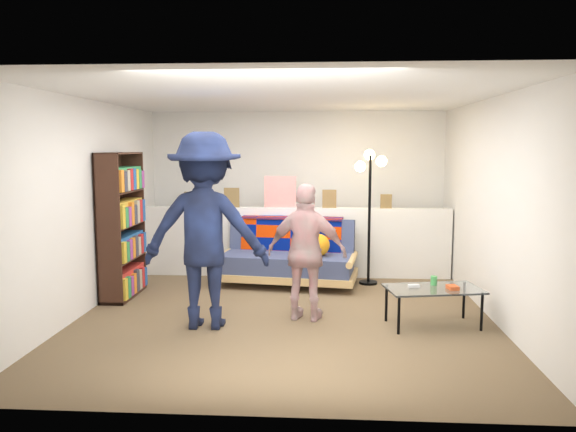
# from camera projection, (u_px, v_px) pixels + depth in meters

# --- Properties ---
(ground) EXTENTS (5.00, 5.00, 0.00)m
(ground) POSITION_uv_depth(u_px,v_px,m) (286.00, 312.00, 6.37)
(ground) COLOR brown
(ground) RESTS_ON ground
(room_shell) EXTENTS (4.60, 5.05, 2.45)m
(room_shell) POSITION_uv_depth(u_px,v_px,m) (288.00, 163.00, 6.63)
(room_shell) COLOR silver
(room_shell) RESTS_ON ground
(half_wall_ledge) EXTENTS (4.45, 0.15, 1.00)m
(half_wall_ledge) POSITION_uv_depth(u_px,v_px,m) (294.00, 242.00, 8.09)
(half_wall_ledge) COLOR silver
(half_wall_ledge) RESTS_ON ground
(ledge_decor) EXTENTS (2.97, 0.02, 0.45)m
(ledge_decor) POSITION_uv_depth(u_px,v_px,m) (278.00, 195.00, 8.00)
(ledge_decor) COLOR brown
(ledge_decor) RESTS_ON half_wall_ledge
(futon_sofa) EXTENTS (1.95, 1.12, 0.79)m
(futon_sofa) POSITION_uv_depth(u_px,v_px,m) (289.00, 257.00, 7.63)
(futon_sofa) COLOR tan
(futon_sofa) RESTS_ON ground
(bookshelf) EXTENTS (0.30, 0.90, 1.80)m
(bookshelf) POSITION_uv_depth(u_px,v_px,m) (122.00, 230.00, 6.95)
(bookshelf) COLOR black
(bookshelf) RESTS_ON ground
(coffee_table) EXTENTS (1.05, 0.70, 0.50)m
(coffee_table) POSITION_uv_depth(u_px,v_px,m) (434.00, 290.00, 5.83)
(coffee_table) COLOR black
(coffee_table) RESTS_ON ground
(floor_lamp) EXTENTS (0.42, 0.34, 1.83)m
(floor_lamp) POSITION_uv_depth(u_px,v_px,m) (370.00, 189.00, 7.57)
(floor_lamp) COLOR black
(floor_lamp) RESTS_ON ground
(person_left) EXTENTS (1.31, 0.76, 2.02)m
(person_left) POSITION_uv_depth(u_px,v_px,m) (205.00, 231.00, 5.76)
(person_left) COLOR black
(person_left) RESTS_ON ground
(person_right) EXTENTS (0.92, 0.54, 1.48)m
(person_right) POSITION_uv_depth(u_px,v_px,m) (307.00, 252.00, 6.01)
(person_right) COLOR pink
(person_right) RESTS_ON ground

